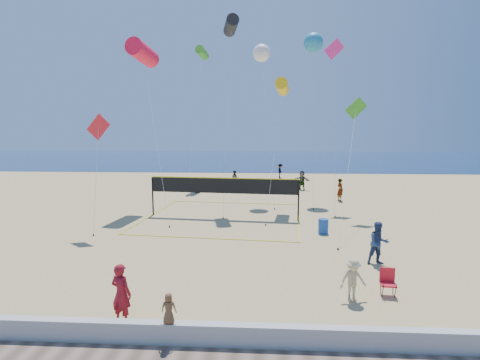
# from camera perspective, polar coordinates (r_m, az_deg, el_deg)

# --- Properties ---
(ground) EXTENTS (120.00, 120.00, 0.00)m
(ground) POSITION_cam_1_polar(r_m,az_deg,el_deg) (13.66, -1.11, -17.25)
(ground) COLOR tan
(ground) RESTS_ON ground
(ocean) EXTENTS (140.00, 50.00, 0.03)m
(ocean) POSITION_cam_1_polar(r_m,az_deg,el_deg) (74.57, 2.60, 3.29)
(ocean) COLOR navy
(ocean) RESTS_ON ground
(seawall) EXTENTS (32.00, 0.30, 0.60)m
(seawall) POSITION_cam_1_polar(r_m,az_deg,el_deg) (10.87, -2.45, -22.48)
(seawall) COLOR #ABABA6
(seawall) RESTS_ON ground
(woman) EXTENTS (0.79, 0.64, 1.86)m
(woman) POSITION_cam_1_polar(r_m,az_deg,el_deg) (12.10, -17.65, -16.22)
(woman) COLOR maroon
(woman) RESTS_ON ground
(toddler) EXTENTS (0.41, 0.27, 0.84)m
(toddler) POSITION_cam_1_polar(r_m,az_deg,el_deg) (10.73, -10.80, -18.67)
(toddler) COLOR brown
(toddler) RESTS_ON seawall
(bystander_a) EXTENTS (0.98, 0.81, 1.86)m
(bystander_a) POSITION_cam_1_polar(r_m,az_deg,el_deg) (17.29, 20.35, -9.02)
(bystander_a) COLOR navy
(bystander_a) RESTS_ON ground
(bystander_b) EXTENTS (1.05, 0.77, 1.47)m
(bystander_b) POSITION_cam_1_polar(r_m,az_deg,el_deg) (13.61, 16.84, -14.33)
(bystander_b) COLOR tan
(bystander_b) RESTS_ON ground
(far_person_0) EXTENTS (0.94, 0.80, 1.51)m
(far_person_0) POSITION_cam_1_polar(r_m,az_deg,el_deg) (34.19, -6.65, -0.76)
(far_person_0) COLOR gray
(far_person_0) RESTS_ON ground
(far_person_1) EXTENTS (1.74, 1.29, 1.82)m
(far_person_1) POSITION_cam_1_polar(r_m,az_deg,el_deg) (36.35, 9.41, -0.06)
(far_person_1) COLOR gray
(far_person_1) RESTS_ON ground
(far_person_2) EXTENTS (0.64, 0.78, 1.82)m
(far_person_2) POSITION_cam_1_polar(r_m,az_deg,el_deg) (31.34, 15.01, -1.45)
(far_person_2) COLOR gray
(far_person_2) RESTS_ON ground
(far_person_3) EXTENTS (0.79, 0.62, 1.58)m
(far_person_3) POSITION_cam_1_polar(r_m,az_deg,el_deg) (38.31, -0.77, 0.26)
(far_person_3) COLOR gray
(far_person_3) RESTS_ON ground
(far_person_4) EXTENTS (0.84, 1.19, 1.68)m
(far_person_4) POSITION_cam_1_polar(r_m,az_deg,el_deg) (44.97, 6.15, 1.39)
(far_person_4) COLOR gray
(far_person_4) RESTS_ON ground
(camp_chair) EXTENTS (0.56, 0.68, 1.05)m
(camp_chair) POSITION_cam_1_polar(r_m,az_deg,el_deg) (14.48, 21.58, -14.02)
(camp_chair) COLOR red
(camp_chair) RESTS_ON ground
(trash_barrel) EXTENTS (0.58, 0.58, 0.83)m
(trash_barrel) POSITION_cam_1_polar(r_m,az_deg,el_deg) (21.49, 12.57, -6.89)
(trash_barrel) COLOR #1845A0
(trash_barrel) RESTS_ON ground
(volleyball_net) EXTENTS (10.78, 10.64, 2.66)m
(volleyball_net) POSITION_cam_1_polar(r_m,az_deg,el_deg) (24.46, -2.54, -1.52)
(volleyball_net) COLOR black
(volleyball_net) RESTS_ON ground
(kite_0) EXTENTS (4.03, 7.64, 12.04)m
(kite_0) POSITION_cam_1_polar(r_m,az_deg,el_deg) (29.14, -14.61, 18.22)
(kite_0) COLOR #F61337
(kite_0) RESTS_ON ground
(kite_1) EXTENTS (1.34, 5.80, 13.83)m
(kite_1) POSITION_cam_1_polar(r_m,az_deg,el_deg) (29.30, -1.37, 22.47)
(kite_1) COLOR black
(kite_1) RESTS_ON ground
(kite_2) EXTENTS (1.78, 6.75, 9.40)m
(kite_2) POSITION_cam_1_polar(r_m,az_deg,el_deg) (27.88, 6.46, 13.95)
(kite_2) COLOR yellow
(kite_2) RESTS_ON ground
(kite_3) EXTENTS (1.48, 1.12, 6.64)m
(kite_3) POSITION_cam_1_polar(r_m,az_deg,el_deg) (22.09, -20.80, 6.77)
(kite_3) COLOR red
(kite_3) RESTS_ON ground
(kite_4) EXTENTS (3.21, 7.74, 7.88)m
(kite_4) POSITION_cam_1_polar(r_m,az_deg,el_deg) (25.42, 17.14, 9.38)
(kite_4) COLOR green
(kite_4) RESTS_ON ground
(kite_5) EXTENTS (1.57, 5.09, 12.50)m
(kite_5) POSITION_cam_1_polar(r_m,az_deg,el_deg) (29.89, 14.16, 17.43)
(kite_5) COLOR #F93093
(kite_5) RESTS_ON ground
(kite_6) EXTENTS (1.82, 5.20, 12.53)m
(kite_6) POSITION_cam_1_polar(r_m,az_deg,el_deg) (31.67, 3.31, 18.74)
(kite_6) COLOR white
(kite_6) RESTS_ON ground
(kite_7) EXTENTS (1.70, 6.27, 13.61)m
(kite_7) POSITION_cam_1_polar(r_m,az_deg,el_deg) (33.15, 11.11, 19.86)
(kite_7) COLOR teal
(kite_7) RESTS_ON ground
(kite_8) EXTENTS (1.15, 8.37, 13.96)m
(kite_8) POSITION_cam_1_polar(r_m,az_deg,el_deg) (39.73, -5.79, 18.72)
(kite_8) COLOR green
(kite_8) RESTS_ON ground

